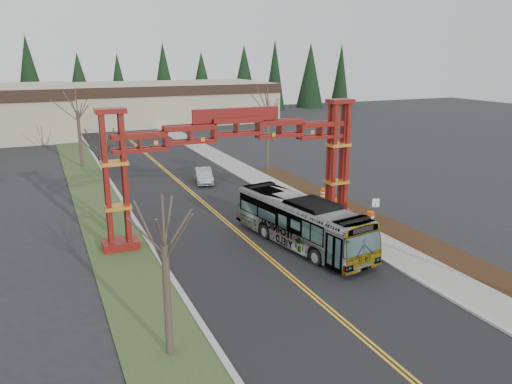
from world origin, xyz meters
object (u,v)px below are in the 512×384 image
bare_tree_right_far (268,111)px  barrel_south (370,219)px  bare_tree_median_far (77,111)px  barrel_north (323,194)px  street_sign (376,207)px  bare_tree_median_mid (104,158)px  gateway_arch (237,147)px  silver_sedan (204,176)px  transit_bus (301,222)px  bare_tree_median_near (165,246)px  retail_building_east (165,102)px  barrel_mid (334,205)px

bare_tree_right_far → barrel_south: bearing=-92.1°
barrel_south → bare_tree_median_far: bearing=121.1°
bare_tree_median_far → barrel_north: size_ratio=9.02×
street_sign → bare_tree_median_mid: bearing=153.7°
bare_tree_right_far → barrel_north: (-0.23, -11.88, -5.87)m
gateway_arch → barrel_north: bearing=25.7°
barrel_north → street_sign: bearing=-93.9°
silver_sedan → bare_tree_right_far: bare_tree_right_far is taller
gateway_arch → street_sign: bearing=-19.2°
transit_bus → bare_tree_median_near: size_ratio=1.68×
gateway_arch → retail_building_east: (10.00, 61.95, -2.47)m
bare_tree_median_mid → retail_building_east: bearing=72.4°
bare_tree_median_near → bare_tree_median_mid: 17.93m
gateway_arch → bare_tree_right_far: 19.36m
gateway_arch → retail_building_east: gateway_arch is taller
retail_building_east → bare_tree_median_near: size_ratio=5.56×
barrel_mid → bare_tree_median_far: bearing=124.0°
street_sign → barrel_south: (0.06, 0.60, -1.05)m
barrel_north → gateway_arch: bearing=-154.3°
transit_bus → bare_tree_median_near: (-10.78, -8.64, 3.16)m
street_sign → bare_tree_right_far: bearing=87.8°
bare_tree_median_mid → barrel_mid: bearing=-13.6°
barrel_mid → barrel_north: bearing=72.7°
bare_tree_median_near → barrel_north: bearing=44.3°
silver_sedan → retail_building_east: bearing=92.4°
gateway_arch → barrel_north: (9.77, 4.70, -5.51)m
silver_sedan → bare_tree_median_far: size_ratio=0.51×
barrel_mid → barrel_south: bearing=-81.4°
bare_tree_median_far → transit_bus: bearing=-70.3°
bare_tree_median_far → street_sign: (17.23, -29.26, -4.59)m
gateway_arch → bare_tree_median_mid: (-8.00, 5.29, -1.05)m
transit_bus → barrel_mid: bearing=31.9°
gateway_arch → barrel_north: gateway_arch is taller
barrel_north → bare_tree_right_far: bearing=88.9°
gateway_arch → bare_tree_median_near: gateway_arch is taller
retail_building_east → bare_tree_median_far: (-18.00, -35.90, 2.65)m
barrel_mid → barrel_north: size_ratio=1.15×
bare_tree_median_near → barrel_mid: 22.14m
retail_building_east → bare_tree_median_mid: 59.47m
bare_tree_median_mid → bare_tree_right_far: bearing=32.1°
bare_tree_right_far → barrel_mid: size_ratio=7.98×
street_sign → barrel_south: size_ratio=2.10×
gateway_arch → street_sign: (9.23, -3.21, -4.41)m
retail_building_east → bare_tree_right_far: (0.00, -45.37, 2.83)m
bare_tree_median_mid → street_sign: size_ratio=3.22×
silver_sedan → transit_bus: bearing=-76.2°
barrel_mid → barrel_north: 3.59m
bare_tree_median_far → barrel_mid: bearing=-56.0°
bare_tree_median_mid → barrel_north: bearing=-1.9°
bare_tree_median_near → transit_bus: bearing=38.7°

